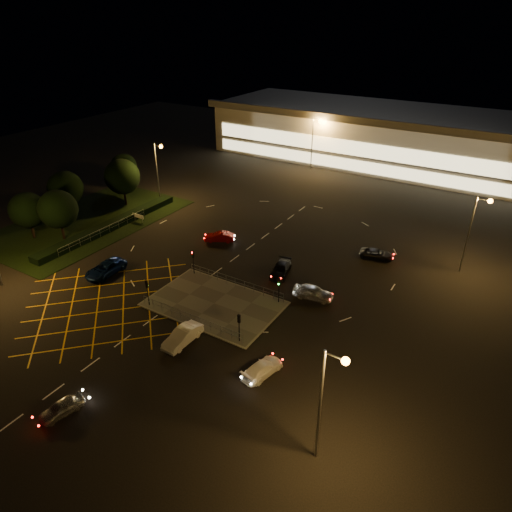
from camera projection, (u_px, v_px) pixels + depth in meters
The scene contains 26 objects.
ground at pixel (211, 291), 53.40m from camera, with size 180.00×180.00×0.00m, color black.
pedestrian_island at pixel (214, 304), 50.95m from camera, with size 14.00×9.00×0.12m, color #4C4944.
grass_verge at pixel (88, 221), 70.74m from camera, with size 18.00×30.00×0.08m, color black.
hedge at pixel (111, 226), 68.22m from camera, with size 2.00×26.00×1.00m, color black.
supermarket at pixel (383, 135), 97.25m from camera, with size 72.00×26.50×10.50m.
streetlight_se at pixel (327, 393), 30.39m from camera, with size 1.78×0.56×10.03m.
streetlight_nw at pixel (158, 165), 74.57m from camera, with size 1.78×0.56×10.03m.
streetlight_ne at pixel (475, 225), 54.01m from camera, with size 1.78×0.56×10.03m.
streetlight_far_left at pixel (314, 137), 90.60m from camera, with size 1.78×0.56×10.03m.
signal_sw at pixel (147, 288), 49.62m from camera, with size 0.28×0.30×3.15m.
signal_se at pixel (239, 322), 44.10m from camera, with size 0.28×0.30×3.15m.
signal_nw at pixel (193, 258), 55.60m from camera, with size 0.28×0.30×3.15m.
signal_ne at pixel (279, 285), 50.08m from camera, with size 0.28×0.30×3.15m.
tree_a at pixel (27, 210), 63.61m from camera, with size 5.04×5.04×6.86m.
tree_b at pixel (65, 189), 70.37m from camera, with size 5.40×5.40×7.35m.
tree_c at pixel (122, 177), 74.38m from camera, with size 5.76×5.76×7.84m.
tree_d at pixel (124, 167), 82.07m from camera, with size 4.68×4.68×6.37m.
tree_e at pixel (58, 209), 63.12m from camera, with size 5.40×5.40×7.35m.
car_near_silver at pixel (62, 408), 36.96m from camera, with size 1.46×3.62×1.23m, color silver.
car_queue_white at pixel (183, 336), 44.77m from camera, with size 1.63×4.67×1.54m, color silver.
car_left_blue at pixel (106, 269), 56.40m from camera, with size 2.53×5.49×1.53m, color navy.
car_far_dkgrey at pixel (281, 269), 56.46m from camera, with size 1.90×4.67×1.35m, color black.
car_right_silver at pixel (313, 292), 51.70m from camera, with size 1.84×4.57×1.56m, color silver.
car_circ_red at pixel (220, 237), 64.47m from camera, with size 1.45×4.16×1.37m, color maroon.
car_east_grey at pixel (377, 254), 60.08m from camera, with size 2.03×4.41×1.23m, color black.
car_approach_white at pixel (262, 368), 40.96m from camera, with size 1.78×4.38×1.27m, color white.
Camera 1 is at (28.05, -35.54, 29.09)m, focal length 32.00 mm.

